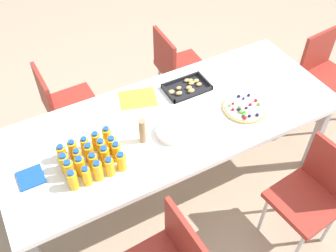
# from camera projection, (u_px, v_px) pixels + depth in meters

# --- Properties ---
(ground_plane) EXTENTS (12.00, 12.00, 0.00)m
(ground_plane) POSITION_uv_depth(u_px,v_px,m) (171.00, 182.00, 3.16)
(ground_plane) COLOR tan
(party_table) EXTENTS (2.36, 0.92, 0.74)m
(party_table) POSITION_uv_depth(u_px,v_px,m) (172.00, 125.00, 2.67)
(party_table) COLOR white
(party_table) RESTS_ON ground_plane
(chair_end) EXTENTS (0.44, 0.44, 0.83)m
(chair_end) POSITION_uv_depth(u_px,v_px,m) (324.00, 70.00, 3.38)
(chair_end) COLOR maroon
(chair_end) RESTS_ON ground_plane
(chair_far_left) EXTENTS (0.41, 0.41, 0.83)m
(chair_far_left) POSITION_uv_depth(u_px,v_px,m) (63.00, 103.00, 3.08)
(chair_far_left) COLOR maroon
(chair_far_left) RESTS_ON ground_plane
(chair_near_right) EXTENTS (0.44, 0.44, 0.83)m
(chair_near_right) POSITION_uv_depth(u_px,v_px,m) (314.00, 192.00, 2.50)
(chair_near_right) COLOR maroon
(chair_near_right) RESTS_ON ground_plane
(chair_far_right) EXTENTS (0.41, 0.41, 0.83)m
(chair_far_right) POSITION_uv_depth(u_px,v_px,m) (176.00, 65.00, 3.43)
(chair_far_right) COLOR maroon
(chair_far_right) RESTS_ON ground_plane
(juice_bottle_0) EXTENTS (0.06, 0.06, 0.14)m
(juice_bottle_0) POSITION_uv_depth(u_px,v_px,m) (73.00, 180.00, 2.19)
(juice_bottle_0) COLOR #FAAE14
(juice_bottle_0) RESTS_ON party_table
(juice_bottle_1) EXTENTS (0.05, 0.05, 0.14)m
(juice_bottle_1) POSITION_uv_depth(u_px,v_px,m) (87.00, 176.00, 2.21)
(juice_bottle_1) COLOR #F9AE14
(juice_bottle_1) RESTS_ON party_table
(juice_bottle_2) EXTENTS (0.06, 0.06, 0.14)m
(juice_bottle_2) POSITION_uv_depth(u_px,v_px,m) (98.00, 171.00, 2.23)
(juice_bottle_2) COLOR #F9AF14
(juice_bottle_2) RESTS_ON party_table
(juice_bottle_3) EXTENTS (0.06, 0.06, 0.14)m
(juice_bottle_3) POSITION_uv_depth(u_px,v_px,m) (110.00, 167.00, 2.26)
(juice_bottle_3) COLOR #F8AC14
(juice_bottle_3) RESTS_ON party_table
(juice_bottle_4) EXTENTS (0.06, 0.06, 0.14)m
(juice_bottle_4) POSITION_uv_depth(u_px,v_px,m) (121.00, 161.00, 2.29)
(juice_bottle_4) COLOR #F9AB14
(juice_bottle_4) RESTS_ON party_table
(juice_bottle_5) EXTENTS (0.06, 0.06, 0.15)m
(juice_bottle_5) POSITION_uv_depth(u_px,v_px,m) (69.00, 170.00, 2.23)
(juice_bottle_5) COLOR #FBAD14
(juice_bottle_5) RESTS_ON party_table
(juice_bottle_6) EXTENTS (0.06, 0.06, 0.15)m
(juice_bottle_6) POSITION_uv_depth(u_px,v_px,m) (81.00, 166.00, 2.25)
(juice_bottle_6) COLOR #FBAD14
(juice_bottle_6) RESTS_ON party_table
(juice_bottle_7) EXTENTS (0.06, 0.06, 0.13)m
(juice_bottle_7) POSITION_uv_depth(u_px,v_px,m) (93.00, 162.00, 2.29)
(juice_bottle_7) COLOR #FBAE14
(juice_bottle_7) RESTS_ON party_table
(juice_bottle_8) EXTENTS (0.06, 0.06, 0.15)m
(juice_bottle_8) POSITION_uv_depth(u_px,v_px,m) (105.00, 156.00, 2.31)
(juice_bottle_8) COLOR #F9AB14
(juice_bottle_8) RESTS_ON party_table
(juice_bottle_9) EXTENTS (0.06, 0.06, 0.14)m
(juice_bottle_9) POSITION_uv_depth(u_px,v_px,m) (117.00, 152.00, 2.33)
(juice_bottle_9) COLOR #F8AF14
(juice_bottle_9) RESTS_ON party_table
(juice_bottle_10) EXTENTS (0.06, 0.06, 0.14)m
(juice_bottle_10) POSITION_uv_depth(u_px,v_px,m) (65.00, 163.00, 2.28)
(juice_bottle_10) COLOR #F9AA14
(juice_bottle_10) RESTS_ON party_table
(juice_bottle_11) EXTENTS (0.05, 0.05, 0.13)m
(juice_bottle_11) POSITION_uv_depth(u_px,v_px,m) (78.00, 158.00, 2.31)
(juice_bottle_11) COLOR #F8AC14
(juice_bottle_11) RESTS_ON party_table
(juice_bottle_12) EXTENTS (0.06, 0.06, 0.14)m
(juice_bottle_12) POSITION_uv_depth(u_px,v_px,m) (89.00, 153.00, 2.33)
(juice_bottle_12) COLOR #F8AD14
(juice_bottle_12) RESTS_ON party_table
(juice_bottle_13) EXTENTS (0.06, 0.06, 0.14)m
(juice_bottle_13) POSITION_uv_depth(u_px,v_px,m) (102.00, 149.00, 2.35)
(juice_bottle_13) COLOR #FAAE14
(juice_bottle_13) RESTS_ON party_table
(juice_bottle_14) EXTENTS (0.06, 0.06, 0.13)m
(juice_bottle_14) POSITION_uv_depth(u_px,v_px,m) (112.00, 145.00, 2.38)
(juice_bottle_14) COLOR #F8AE14
(juice_bottle_14) RESTS_ON party_table
(juice_bottle_15) EXTENTS (0.06, 0.06, 0.13)m
(juice_bottle_15) POSITION_uv_depth(u_px,v_px,m) (62.00, 154.00, 2.33)
(juice_bottle_15) COLOR #F9AA14
(juice_bottle_15) RESTS_ON party_table
(juice_bottle_16) EXTENTS (0.06, 0.06, 0.14)m
(juice_bottle_16) POSITION_uv_depth(u_px,v_px,m) (73.00, 150.00, 2.35)
(juice_bottle_16) COLOR #F8AB14
(juice_bottle_16) RESTS_ON party_table
(juice_bottle_17) EXTENTS (0.05, 0.05, 0.13)m
(juice_bottle_17) POSITION_uv_depth(u_px,v_px,m) (85.00, 146.00, 2.37)
(juice_bottle_17) COLOR #FAAE14
(juice_bottle_17) RESTS_ON party_table
(juice_bottle_18) EXTENTS (0.05, 0.05, 0.14)m
(juice_bottle_18) POSITION_uv_depth(u_px,v_px,m) (96.00, 141.00, 2.40)
(juice_bottle_18) COLOR #F9AE14
(juice_bottle_18) RESTS_ON party_table
(juice_bottle_19) EXTENTS (0.06, 0.06, 0.14)m
(juice_bottle_19) POSITION_uv_depth(u_px,v_px,m) (107.00, 136.00, 2.42)
(juice_bottle_19) COLOR #FAAB14
(juice_bottle_19) RESTS_ON party_table
(fruit_pizza) EXTENTS (0.31, 0.31, 0.05)m
(fruit_pizza) POSITION_uv_depth(u_px,v_px,m) (244.00, 108.00, 2.68)
(fruit_pizza) COLOR tan
(fruit_pizza) RESTS_ON party_table
(snack_tray) EXTENTS (0.33, 0.21, 0.04)m
(snack_tray) POSITION_uv_depth(u_px,v_px,m) (187.00, 88.00, 2.83)
(snack_tray) COLOR black
(snack_tray) RESTS_ON party_table
(plate_stack) EXTENTS (0.22, 0.22, 0.04)m
(plate_stack) POSITION_uv_depth(u_px,v_px,m) (173.00, 132.00, 2.51)
(plate_stack) COLOR silver
(plate_stack) RESTS_ON party_table
(napkin_stack) EXTENTS (0.15, 0.15, 0.01)m
(napkin_stack) POSITION_uv_depth(u_px,v_px,m) (31.00, 177.00, 2.28)
(napkin_stack) COLOR #194CA5
(napkin_stack) RESTS_ON party_table
(cardboard_tube) EXTENTS (0.04, 0.04, 0.18)m
(cardboard_tube) POSITION_uv_depth(u_px,v_px,m) (142.00, 131.00, 2.42)
(cardboard_tube) COLOR #9E7A56
(cardboard_tube) RESTS_ON party_table
(paper_folder) EXTENTS (0.31, 0.27, 0.01)m
(paper_folder) POSITION_uv_depth(u_px,v_px,m) (138.00, 98.00, 2.76)
(paper_folder) COLOR yellow
(paper_folder) RESTS_ON party_table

